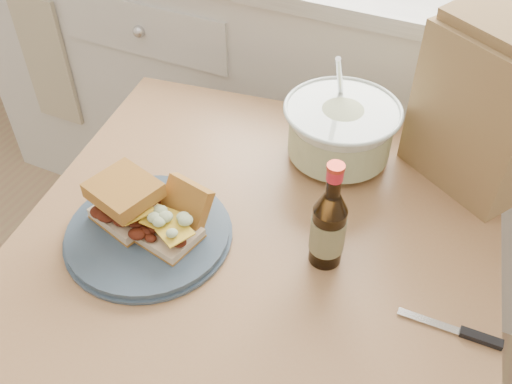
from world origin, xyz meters
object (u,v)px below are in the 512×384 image
at_px(dining_table, 256,271).
at_px(coleslaw_bowl, 340,133).
at_px(beer_bottle, 328,226).
at_px(paper_bag, 486,111).
at_px(plate, 148,233).

height_order(dining_table, coleslaw_bowl, coleslaw_bowl).
bearing_deg(beer_bottle, paper_bag, 46.92).
bearing_deg(plate, dining_table, 26.64).
relative_size(dining_table, paper_bag, 3.13).
relative_size(plate, coleslaw_bowl, 1.24).
xyz_separation_m(plate, coleslaw_bowl, (0.24, 0.37, 0.05)).
bearing_deg(paper_bag, coleslaw_bowl, -135.10).
bearing_deg(dining_table, coleslaw_bowl, 69.93).
bearing_deg(dining_table, paper_bag, 38.88).
xyz_separation_m(dining_table, paper_bag, (0.32, 0.35, 0.27)).
bearing_deg(beer_bottle, dining_table, 165.82).
distance_m(coleslaw_bowl, paper_bag, 0.29).
distance_m(dining_table, plate, 0.23).
xyz_separation_m(dining_table, plate, (-0.18, -0.09, 0.12)).
height_order(coleslaw_bowl, beer_bottle, coleslaw_bowl).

